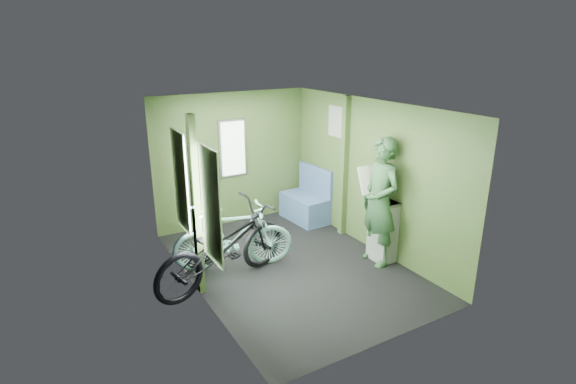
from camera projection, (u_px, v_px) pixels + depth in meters
name	position (u px, v px, depth m)	size (l,w,h in m)	color
room	(288.00, 170.00, 6.06)	(4.00, 4.02, 2.31)	black
bicycle_black	(225.00, 284.00, 6.02)	(0.72, 2.06, 1.08)	black
bicycle_mint	(235.00, 270.00, 6.39)	(0.48, 1.69, 1.02)	#7CBDB8
passenger	(380.00, 202.00, 6.33)	(0.50, 0.77, 1.86)	#2D5431
waste_box	(383.00, 231.00, 6.56)	(0.27, 0.38, 0.92)	gray
bench_seat	(306.00, 204.00, 8.12)	(0.57, 0.96, 0.98)	navy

